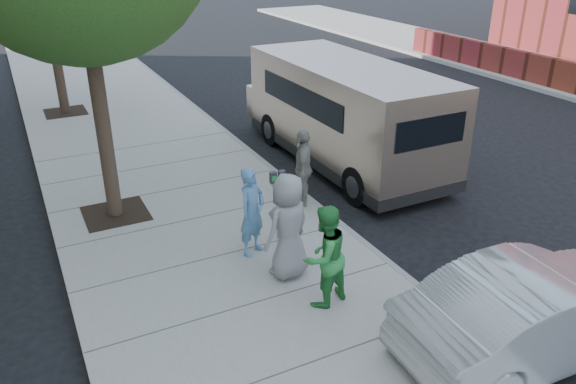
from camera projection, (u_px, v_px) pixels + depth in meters
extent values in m
plane|color=black|center=(274.00, 249.00, 10.08)|extent=(120.00, 120.00, 0.00)
cube|color=gray|center=(221.00, 259.00, 9.64)|extent=(5.00, 60.00, 0.15)
cube|color=gray|center=(342.00, 228.00, 10.64)|extent=(0.12, 60.00, 0.16)
cube|color=black|center=(116.00, 213.00, 11.02)|extent=(1.20, 1.20, 0.01)
cylinder|color=#38281E|center=(102.00, 117.00, 10.18)|extent=(0.28, 0.28, 3.96)
cube|color=black|center=(66.00, 112.00, 17.16)|extent=(1.20, 1.20, 0.01)
cylinder|color=#38281E|center=(55.00, 54.00, 16.42)|extent=(0.28, 0.28, 3.52)
cylinder|color=gray|center=(278.00, 212.00, 9.93)|extent=(0.05, 0.05, 1.04)
cube|color=gray|center=(278.00, 184.00, 9.69)|extent=(0.21, 0.07, 0.07)
cube|color=#2D2D30|center=(273.00, 178.00, 9.61)|extent=(0.12, 0.10, 0.20)
cube|color=#2D2D30|center=(282.00, 176.00, 9.66)|extent=(0.12, 0.10, 0.20)
cube|color=beige|center=(346.00, 111.00, 13.25)|extent=(2.25, 5.99, 2.20)
cube|color=beige|center=(284.00, 99.00, 16.12)|extent=(2.04, 0.62, 0.94)
cube|color=black|center=(431.00, 132.00, 10.67)|extent=(1.66, 0.03, 0.61)
cylinder|color=black|center=(273.00, 129.00, 14.83)|extent=(0.29, 0.84, 0.84)
cylinder|color=black|center=(336.00, 119.00, 15.63)|extent=(0.29, 0.84, 0.84)
cylinder|color=black|center=(358.00, 186.00, 11.55)|extent=(0.29, 0.84, 0.84)
cylinder|color=black|center=(432.00, 169.00, 12.36)|extent=(0.29, 0.84, 0.84)
imported|color=#A6AAAD|center=(542.00, 310.00, 7.37)|extent=(4.14, 1.60, 1.34)
imported|color=#5487B3|center=(252.00, 212.00, 9.38)|extent=(0.68, 0.61, 1.56)
imported|color=green|center=(324.00, 256.00, 8.08)|extent=(0.90, 0.78, 1.58)
imported|color=gray|center=(288.00, 226.00, 8.73)|extent=(0.98, 0.79, 1.73)
imported|color=gray|center=(303.00, 167.00, 11.11)|extent=(0.80, 0.99, 1.57)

